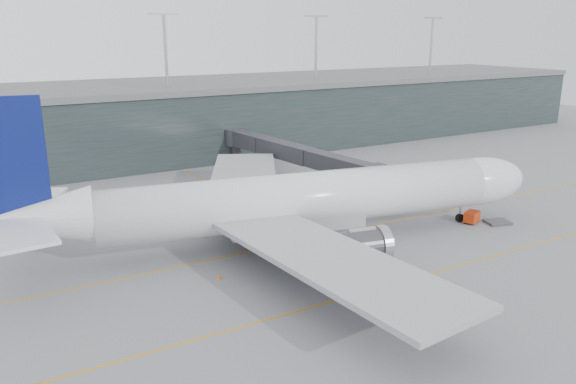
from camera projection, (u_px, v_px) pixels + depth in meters
ground at (255, 238)px, 73.52m from camera, size 320.00×320.00×0.00m
taxiline_a at (270, 247)px, 70.19m from camera, size 160.00×0.25×0.02m
taxiline_b at (344, 298)px, 56.87m from camera, size 160.00×0.25×0.02m
taxiline_lead_main at (228, 195)px, 92.56m from camera, size 0.25×60.00×0.02m
terminal at (132, 121)px, 119.66m from camera, size 240.00×36.00×29.00m
main_aircraft at (299, 201)px, 70.41m from camera, size 70.36×65.23×19.81m
jet_bridge at (283, 149)px, 101.95m from camera, size 9.20×46.80×7.13m
gse_cart at (472, 217)px, 78.91m from camera, size 2.83×2.33×1.66m
baggage_dolly at (498, 222)px, 78.91m from camera, size 3.83×3.41×0.32m
uld_a at (189, 219)px, 77.88m from camera, size 2.20×1.90×1.75m
uld_b at (205, 211)px, 80.96m from camera, size 2.36×1.96×2.02m
uld_c at (211, 209)px, 82.21m from camera, size 2.11×1.69×1.92m
cone_nose at (470, 204)px, 86.47m from camera, size 0.44×0.44×0.70m
cone_wing_stbd at (411, 269)px, 62.94m from camera, size 0.42×0.42×0.67m
cone_wing_port at (272, 207)px, 85.21m from camera, size 0.49×0.49×0.78m
cone_tail at (219, 276)px, 61.06m from camera, size 0.45×0.45×0.72m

